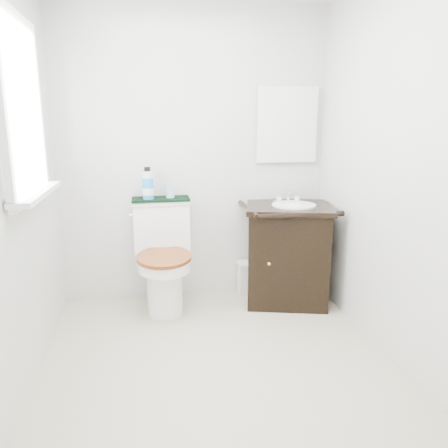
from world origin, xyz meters
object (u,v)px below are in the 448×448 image
object	(u,v)px
vanity	(288,251)
mouthwash_bottle	(148,184)
toilet	(163,262)
trash_bin	(249,277)
cup	(170,192)

from	to	relation	value
vanity	mouthwash_bottle	xyz separation A→B (m)	(-1.12, 0.16, 0.56)
toilet	vanity	size ratio (longest dim) A/B	0.94
vanity	trash_bin	xyz separation A→B (m)	(-0.28, 0.20, -0.28)
mouthwash_bottle	cup	world-z (taller)	mouthwash_bottle
vanity	trash_bin	world-z (taller)	vanity
mouthwash_bottle	cup	bearing A→B (deg)	10.65
toilet	cup	bearing A→B (deg)	59.15
toilet	mouthwash_bottle	xyz separation A→B (m)	(-0.10, 0.10, 0.62)
trash_bin	mouthwash_bottle	world-z (taller)	mouthwash_bottle
trash_bin	cup	bearing A→B (deg)	-179.60
trash_bin	vanity	bearing A→B (deg)	-35.06
toilet	trash_bin	size ratio (longest dim) A/B	3.00
trash_bin	mouthwash_bottle	distance (m)	1.19
vanity	mouthwash_bottle	size ratio (longest dim) A/B	3.62
vanity	trash_bin	size ratio (longest dim) A/B	3.20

